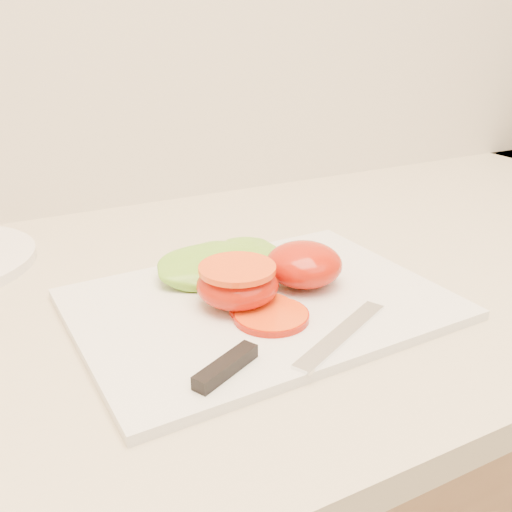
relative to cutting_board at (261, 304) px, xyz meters
name	(u,v)px	position (x,y,z in m)	size (l,w,h in m)	color
cutting_board	(261,304)	(0.00, 0.00, 0.00)	(0.37, 0.27, 0.01)	silver
tomato_half_dome	(304,264)	(0.06, 0.01, 0.03)	(0.08, 0.08, 0.05)	red
tomato_half_cut	(237,283)	(-0.02, 0.00, 0.03)	(0.08, 0.08, 0.04)	red
tomato_slice_0	(271,316)	(-0.01, -0.04, 0.01)	(0.07, 0.07, 0.01)	#FC600D
tomato_slice_1	(261,308)	(-0.01, -0.02, 0.01)	(0.06, 0.06, 0.01)	#FC600D
lettuce_leaf_0	(214,265)	(-0.02, 0.08, 0.02)	(0.13, 0.09, 0.02)	#79C634
lettuce_leaf_1	(248,257)	(0.03, 0.08, 0.02)	(0.10, 0.08, 0.02)	#79C634
knife	(275,353)	(-0.04, -0.10, 0.01)	(0.22, 0.08, 0.01)	silver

